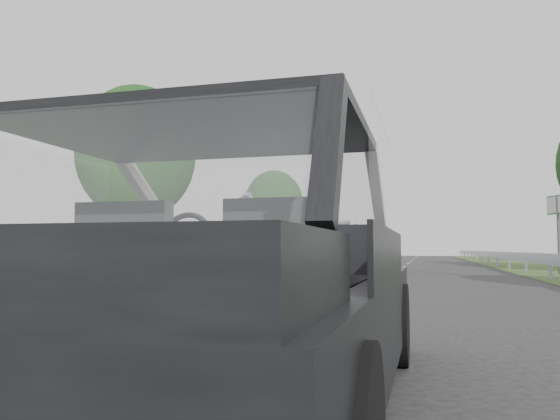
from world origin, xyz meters
The scene contains 11 objects.
ground centered at (0.00, 0.00, 0.00)m, with size 140.00×140.00×0.00m, color #444444.
subject_car centered at (0.00, 0.00, 0.72)m, with size 1.80×4.00×1.45m, color black.
dashboard centered at (0.00, 0.62, 0.85)m, with size 1.58×0.45×0.30m, color black.
driver_seat centered at (-0.40, -0.29, 0.88)m, with size 0.50×0.72×0.42m, color #2B2B2D.
passenger_seat centered at (0.40, -0.29, 0.88)m, with size 0.50×0.72×0.42m, color #2B2B2D.
steering_wheel centered at (-0.40, 0.33, 0.92)m, with size 0.36×0.36×0.04m, color black.
cat centered at (0.15, 0.62, 1.08)m, with size 0.55×0.17×0.25m, color gray.
other_car centered at (-1.07, 17.67, 0.68)m, with size 1.64×4.16×1.37m, color #A1A6B8.
highway_sign centered at (5.35, 17.24, 1.34)m, with size 0.11×1.07×2.67m, color #1A7231.
tree_5 centered at (-10.55, 17.32, 3.74)m, with size 4.93×4.93×7.47m, color #123E0F, non-canonical shape.
tree_6 centered at (-8.83, 32.40, 3.00)m, with size 3.96×3.96×5.99m, color #123E0F, non-canonical shape.
Camera 1 is at (1.07, -2.84, 0.85)m, focal length 35.00 mm.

